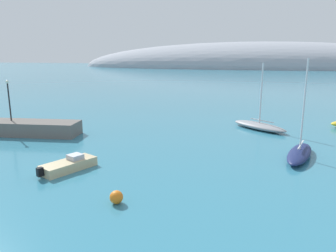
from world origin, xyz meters
TOP-DOWN VIEW (x-y plane):
  - distant_ridge at (13.02, 227.00)m, footprint 250.11×74.95m
  - sailboat_navy_mid_mooring at (11.32, 25.53)m, footprint 3.74×7.36m
  - sailboat_grey_end_of_line at (8.20, 36.34)m, footprint 7.27×6.61m
  - motorboat_sand_foreground at (-7.24, 17.94)m, footprint 3.47×4.87m
  - mooring_buoy_orange at (-1.19, 13.24)m, footprint 0.85×0.85m
  - harbor_lamp_post at (-20.04, 27.29)m, footprint 0.36×0.36m

SIDE VIEW (x-z plane):
  - distant_ridge at x=13.02m, z-range -17.30..17.30m
  - motorboat_sand_foreground at x=-7.24m, z-range -0.16..0.98m
  - mooring_buoy_orange at x=-1.19m, z-range 0.00..0.85m
  - sailboat_navy_mid_mooring at x=11.32m, z-range -3.93..4.88m
  - sailboat_grey_end_of_line at x=8.20m, z-range -3.58..4.54m
  - harbor_lamp_post at x=-20.04m, z-range 2.10..6.75m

